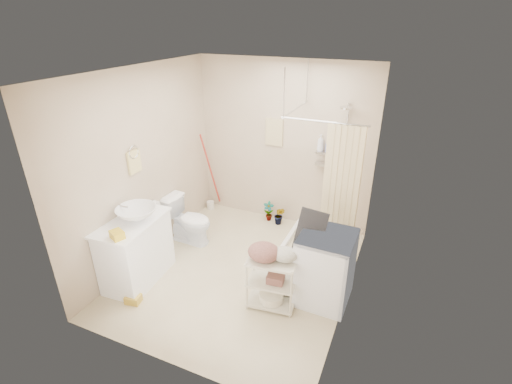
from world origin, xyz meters
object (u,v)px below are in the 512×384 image
laundry_rack (272,279)px  vanity (136,250)px  washing_machine (325,268)px  toilet (189,220)px

laundry_rack → vanity: bearing=-179.9°
vanity → washing_machine: 2.37m
washing_machine → toilet: bearing=169.5°
vanity → washing_machine: washing_machine is taller
toilet → washing_machine: washing_machine is taller
toilet → washing_machine: size_ratio=0.80×
vanity → toilet: (0.12, 1.04, -0.07)m
vanity → laundry_rack: 1.78m
vanity → washing_machine: (2.30, 0.59, 0.02)m
washing_machine → laundry_rack: washing_machine is taller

